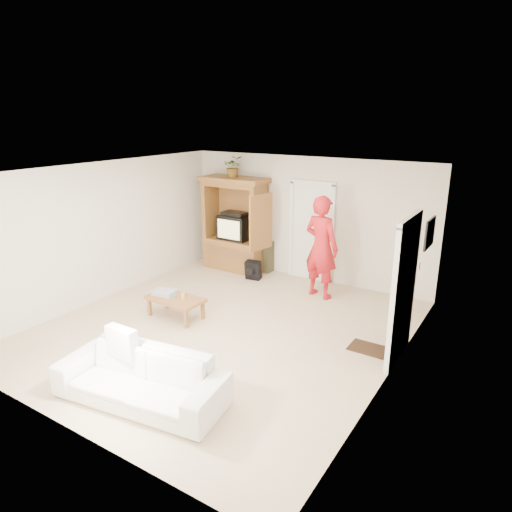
{
  "coord_description": "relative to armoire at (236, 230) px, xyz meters",
  "views": [
    {
      "loc": [
        4.14,
        -5.56,
        3.43
      ],
      "look_at": [
        0.26,
        0.6,
        1.15
      ],
      "focal_mm": 32.0,
      "sensor_mm": 36.0,
      "label": 1
    }
  ],
  "objects": [
    {
      "name": "floor",
      "position": [
        1.58,
        -2.66,
        -0.91
      ],
      "size": [
        6.0,
        6.0,
        0.0
      ],
      "primitive_type": "plane",
      "color": "tan",
      "rests_on": "ground"
    },
    {
      "name": "ceiling",
      "position": [
        1.58,
        -2.66,
        1.69
      ],
      "size": [
        6.0,
        6.0,
        0.0
      ],
      "primitive_type": "plane",
      "rotation": [
        3.14,
        0.0,
        0.0
      ],
      "color": "white",
      "rests_on": "floor"
    },
    {
      "name": "wall_back",
      "position": [
        1.58,
        0.34,
        0.39
      ],
      "size": [
        5.5,
        0.0,
        5.5
      ],
      "primitive_type": "plane",
      "rotation": [
        1.57,
        0.0,
        0.0
      ],
      "color": "silver",
      "rests_on": "floor"
    },
    {
      "name": "wall_front",
      "position": [
        1.58,
        -5.66,
        0.39
      ],
      "size": [
        5.5,
        0.0,
        5.5
      ],
      "primitive_type": "plane",
      "rotation": [
        -1.57,
        0.0,
        0.0
      ],
      "color": "silver",
      "rests_on": "floor"
    },
    {
      "name": "wall_left",
      "position": [
        -1.17,
        -2.66,
        0.39
      ],
      "size": [
        0.0,
        6.0,
        6.0
      ],
      "primitive_type": "plane",
      "rotation": [
        1.57,
        0.0,
        1.57
      ],
      "color": "silver",
      "rests_on": "floor"
    },
    {
      "name": "wall_right",
      "position": [
        4.33,
        -2.66,
        0.39
      ],
      "size": [
        0.0,
        6.0,
        6.0
      ],
      "primitive_type": "plane",
      "rotation": [
        1.57,
        0.0,
        -1.57
      ],
      "color": "silver",
      "rests_on": "floor"
    },
    {
      "name": "armoire",
      "position": [
        0.0,
        0.0,
        0.0
      ],
      "size": [
        1.82,
        1.14,
        2.1
      ],
      "color": "brown",
      "rests_on": "floor"
    },
    {
      "name": "door_back",
      "position": [
        1.73,
        0.31,
        0.11
      ],
      "size": [
        0.85,
        0.05,
        2.04
      ],
      "primitive_type": "cube",
      "color": "white",
      "rests_on": "floor"
    },
    {
      "name": "doorway_right",
      "position": [
        4.3,
        -2.06,
        0.11
      ],
      "size": [
        0.05,
        0.9,
        2.04
      ],
      "primitive_type": "cube",
      "color": "black",
      "rests_on": "floor"
    },
    {
      "name": "framed_picture",
      "position": [
        4.31,
        -0.76,
        0.69
      ],
      "size": [
        0.03,
        0.6,
        0.48
      ],
      "primitive_type": "cube",
      "color": "black",
      "rests_on": "wall_right"
    },
    {
      "name": "doormat",
      "position": [
        3.88,
        -2.06,
        -0.9
      ],
      "size": [
        0.6,
        0.4,
        0.02
      ],
      "primitive_type": "cube",
      "color": "#382316",
      "rests_on": "floor"
    },
    {
      "name": "plant",
      "position": [
        -0.02,
        -0.03,
        1.42
      ],
      "size": [
        0.55,
        0.55,
        0.47
      ],
      "primitive_type": "imported",
      "rotation": [
        0.0,
        0.0,
        0.67
      ],
      "color": "#4C7238",
      "rests_on": "armoire"
    },
    {
      "name": "man",
      "position": [
        2.33,
        -0.5,
        0.09
      ],
      "size": [
        0.81,
        0.62,
        1.99
      ],
      "primitive_type": "imported",
      "rotation": [
        0.0,
        0.0,
        2.92
      ],
      "color": "red",
      "rests_on": "floor"
    },
    {
      "name": "sofa",
      "position": [
        1.9,
        -4.83,
        -0.59
      ],
      "size": [
        2.25,
        1.14,
        0.63
      ],
      "primitive_type": "imported",
      "rotation": [
        0.0,
        0.0,
        0.14
      ],
      "color": "white",
      "rests_on": "floor"
    },
    {
      "name": "coffee_table",
      "position": [
        0.61,
        -2.76,
        -0.58
      ],
      "size": [
        1.02,
        0.59,
        0.37
      ],
      "rotation": [
        0.0,
        0.0,
        -0.04
      ],
      "color": "brown",
      "rests_on": "floor"
    },
    {
      "name": "towel",
      "position": [
        0.36,
        -2.76,
        -0.5
      ],
      "size": [
        0.42,
        0.33,
        0.08
      ],
      "primitive_type": "cube",
      "rotation": [
        0.0,
        0.0,
        0.14
      ],
      "color": "#FF5478",
      "rests_on": "coffee_table"
    },
    {
      "name": "candle",
      "position": [
        0.75,
        -2.71,
        -0.49
      ],
      "size": [
        0.08,
        0.08,
        0.1
      ],
      "primitive_type": "cylinder",
      "color": "tan",
      "rests_on": "coffee_table"
    },
    {
      "name": "backpack_black",
      "position": [
        0.72,
        -0.41,
        -0.71
      ],
      "size": [
        0.35,
        0.24,
        0.4
      ],
      "primitive_type": null,
      "rotation": [
        0.0,
        0.0,
        0.15
      ],
      "color": "black",
      "rests_on": "floor"
    },
    {
      "name": "backpack_olive",
      "position": [
        0.64,
        0.19,
        -0.56
      ],
      "size": [
        0.37,
        0.27,
        0.69
      ],
      "primitive_type": null,
      "rotation": [
        0.0,
        0.0,
        -0.02
      ],
      "color": "#47442B",
      "rests_on": "floor"
    }
  ]
}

